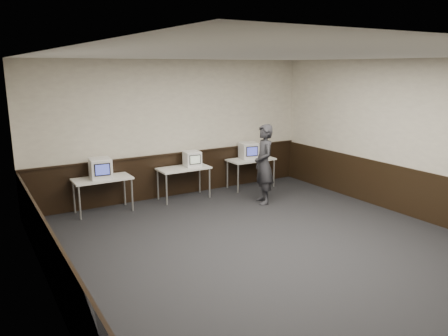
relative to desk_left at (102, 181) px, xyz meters
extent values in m
plane|color=black|center=(1.90, -3.60, -0.68)|extent=(8.00, 8.00, 0.00)
plane|color=white|center=(1.90, -3.60, 2.52)|extent=(8.00, 8.00, 0.00)
plane|color=#BCB4A5|center=(1.90, 0.40, 0.92)|extent=(7.00, 0.00, 7.00)
plane|color=#BCB4A5|center=(-1.60, -3.60, 0.92)|extent=(0.00, 8.00, 8.00)
plane|color=#BCB4A5|center=(5.40, -3.60, 0.92)|extent=(0.00, 8.00, 8.00)
cube|color=black|center=(1.90, 0.38, -0.18)|extent=(6.98, 0.04, 1.00)
cube|color=black|center=(-1.58, -3.60, -0.18)|extent=(0.04, 7.98, 1.00)
cube|color=black|center=(5.38, -3.60, -0.18)|extent=(0.04, 7.98, 1.00)
cube|color=black|center=(1.90, 0.36, 0.34)|extent=(6.98, 0.06, 0.04)
cube|color=silver|center=(0.00, 0.00, 0.05)|extent=(1.20, 0.60, 0.04)
cylinder|color=#999999|center=(-0.55, -0.25, -0.32)|extent=(0.04, 0.04, 0.71)
cylinder|color=#999999|center=(0.55, -0.25, -0.32)|extent=(0.04, 0.04, 0.71)
cylinder|color=#999999|center=(-0.55, 0.25, -0.32)|extent=(0.04, 0.04, 0.71)
cylinder|color=#999999|center=(0.55, 0.25, -0.32)|extent=(0.04, 0.04, 0.71)
cube|color=silver|center=(1.90, 0.00, 0.05)|extent=(1.20, 0.60, 0.04)
cylinder|color=#999999|center=(1.35, -0.25, -0.32)|extent=(0.04, 0.04, 0.71)
cylinder|color=#999999|center=(2.45, -0.25, -0.32)|extent=(0.04, 0.04, 0.71)
cylinder|color=#999999|center=(1.35, 0.25, -0.32)|extent=(0.04, 0.04, 0.71)
cylinder|color=#999999|center=(2.45, 0.25, -0.32)|extent=(0.04, 0.04, 0.71)
cube|color=silver|center=(3.80, 0.00, 0.05)|extent=(1.20, 0.60, 0.04)
cylinder|color=#999999|center=(3.25, -0.25, -0.32)|extent=(0.04, 0.04, 0.71)
cylinder|color=#999999|center=(4.35, -0.25, -0.32)|extent=(0.04, 0.04, 0.71)
cylinder|color=#999999|center=(3.25, 0.25, -0.32)|extent=(0.04, 0.04, 0.71)
cylinder|color=#999999|center=(4.35, 0.25, -0.32)|extent=(0.04, 0.04, 0.71)
cube|color=white|center=(-0.03, -0.02, 0.29)|extent=(0.47, 0.49, 0.43)
cube|color=black|center=(-0.05, -0.24, 0.31)|extent=(0.32, 0.05, 0.26)
cube|color=#333C98|center=(-0.05, -0.25, 0.31)|extent=(0.28, 0.03, 0.21)
cube|color=white|center=(2.13, 0.00, 0.25)|extent=(0.40, 0.42, 0.36)
cube|color=black|center=(2.11, -0.19, 0.27)|extent=(0.27, 0.04, 0.22)
cube|color=#B0BEA7|center=(2.10, -0.20, 0.27)|extent=(0.23, 0.03, 0.18)
cube|color=white|center=(3.76, 0.05, 0.28)|extent=(0.49, 0.51, 0.42)
cube|color=black|center=(3.71, -0.17, 0.30)|extent=(0.31, 0.08, 0.25)
cube|color=#353C9F|center=(3.71, -0.18, 0.30)|extent=(0.27, 0.06, 0.21)
imported|color=#28282E|center=(3.30, -1.23, 0.22)|extent=(0.61, 0.76, 1.80)
camera|label=1|loc=(-2.38, -8.94, 2.36)|focal=35.00mm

